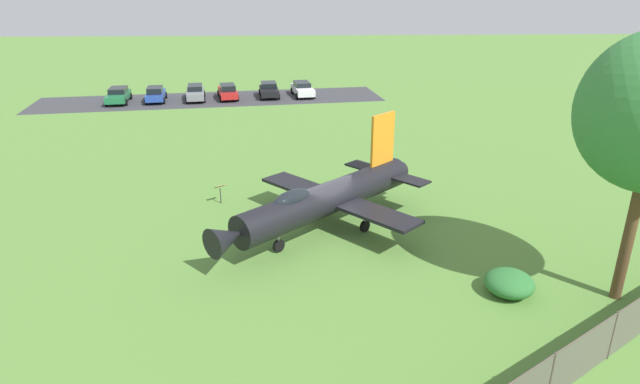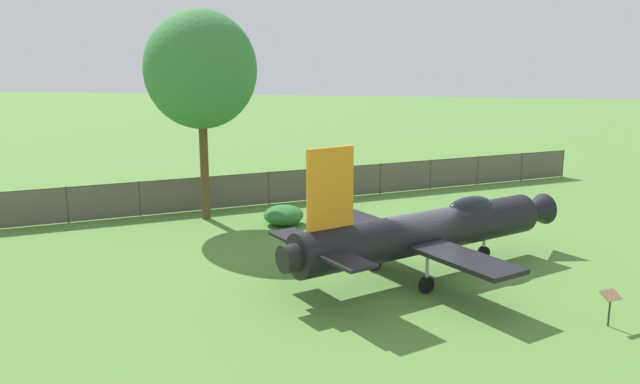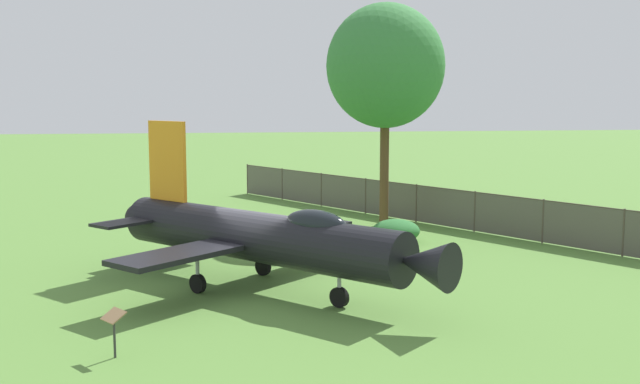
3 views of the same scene
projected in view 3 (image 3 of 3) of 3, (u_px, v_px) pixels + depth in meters
name	position (u px, v px, depth m)	size (l,w,h in m)	color
ground_plane	(257.00, 289.00, 23.89)	(200.00, 200.00, 0.00)	#568438
display_jet	(264.00, 236.00, 23.44)	(11.04, 10.66, 5.24)	black
shade_tree	(385.00, 66.00, 34.72)	(5.47, 5.49, 10.35)	brown
perimeter_fence	(508.00, 215.00, 32.48)	(32.17, 21.06, 1.85)	#4C4238
shrub_near_fence	(396.00, 231.00, 31.48)	(1.95, 2.00, 0.96)	#2D7033
shrub_by_tree	(584.00, 230.00, 32.24)	(2.13, 1.85, 0.74)	#2D7033
info_plaque	(114.00, 322.00, 17.54)	(0.72, 0.67, 1.14)	#333333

